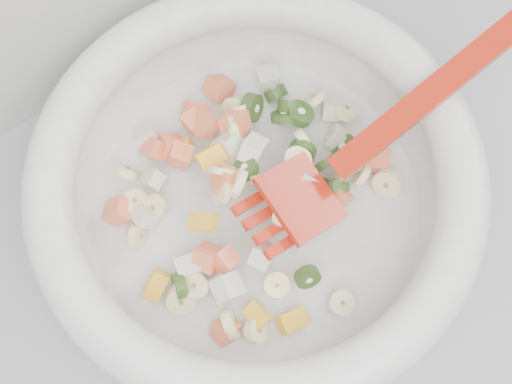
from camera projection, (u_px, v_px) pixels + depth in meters
counter at (353, 268)px, 1.06m from camera, size 2.00×0.60×0.90m
mixing_bowl at (256, 187)px, 0.57m from camera, size 0.48×0.39×0.15m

